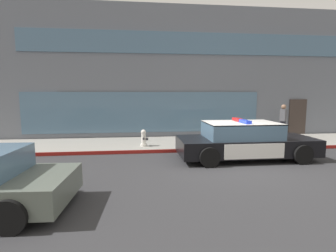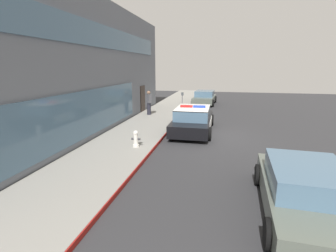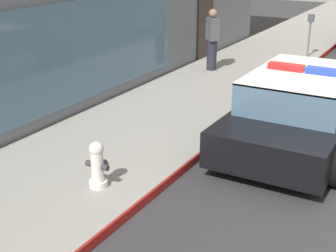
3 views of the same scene
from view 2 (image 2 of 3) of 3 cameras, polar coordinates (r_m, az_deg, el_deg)
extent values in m
plane|color=#303033|center=(13.22, 8.67, -2.30)|extent=(48.00, 48.00, 0.00)
cube|color=gray|center=(13.87, -6.62, -1.16)|extent=(48.00, 3.16, 0.15)
cube|color=maroon|center=(13.46, -0.18, -1.52)|extent=(28.80, 0.04, 0.14)
cube|color=slate|center=(16.65, -30.54, 11.35)|extent=(20.39, 10.29, 6.94)
cube|color=slate|center=(11.77, -18.50, 2.47)|extent=(12.24, 0.08, 2.10)
cube|color=#382D28|center=(19.61, -5.78, 6.03)|extent=(1.00, 0.08, 2.10)
cube|color=slate|center=(13.83, -14.30, 19.07)|extent=(17.13, 0.08, 1.10)
cube|color=black|center=(14.01, 5.69, 0.80)|extent=(5.01, 1.95, 0.60)
cube|color=silver|center=(15.54, 6.35, 2.65)|extent=(1.71, 1.90, 0.05)
cube|color=silver|center=(12.28, 4.82, -0.20)|extent=(1.41, 1.90, 0.05)
cube|color=silver|center=(14.05, 1.67, 0.89)|extent=(2.10, 0.03, 0.51)
cube|color=silver|center=(13.85, 9.68, 0.52)|extent=(2.10, 0.03, 0.51)
cube|color=yellow|center=(14.05, 1.60, 0.89)|extent=(0.22, 0.01, 0.26)
cube|color=slate|center=(13.70, 5.65, 2.94)|extent=(2.61, 1.75, 0.60)
cube|color=silver|center=(13.66, 5.68, 4.14)|extent=(2.61, 1.75, 0.04)
cube|color=red|center=(13.68, 4.23, 4.53)|extent=(0.20, 0.66, 0.11)
cube|color=blue|center=(13.61, 7.15, 4.41)|extent=(0.20, 0.66, 0.11)
cylinder|color=black|center=(15.77, 2.83, 1.67)|extent=(0.68, 0.22, 0.68)
cylinder|color=black|center=(15.60, 9.88, 1.35)|extent=(0.68, 0.22, 0.68)
cylinder|color=black|center=(12.60, 0.47, -1.32)|extent=(0.68, 0.22, 0.68)
cylinder|color=black|center=(12.38, 9.30, -1.76)|extent=(0.68, 0.22, 0.68)
cylinder|color=silver|center=(10.98, -7.28, -4.44)|extent=(0.28, 0.28, 0.10)
cylinder|color=silver|center=(10.90, -7.32, -3.06)|extent=(0.19, 0.19, 0.45)
sphere|color=silver|center=(10.82, -7.37, -1.58)|extent=(0.22, 0.22, 0.22)
cylinder|color=#333338|center=(10.80, -7.38, -1.19)|extent=(0.06, 0.06, 0.05)
cylinder|color=#333338|center=(10.84, -6.60, -2.99)|extent=(0.09, 0.10, 0.09)
cylinder|color=#333338|center=(10.94, -8.04, -2.90)|extent=(0.09, 0.10, 0.09)
cylinder|color=#333338|center=(11.04, -7.06, -2.93)|extent=(0.10, 0.12, 0.12)
cube|color=#596056|center=(24.44, 8.30, 6.06)|extent=(4.36, 2.08, 0.56)
cube|color=slate|center=(24.38, 8.34, 7.30)|extent=(2.31, 1.78, 0.56)
cylinder|color=black|center=(25.96, 6.65, 6.18)|extent=(0.65, 0.24, 0.64)
cylinder|color=black|center=(25.76, 10.72, 5.98)|extent=(0.65, 0.24, 0.64)
cylinder|color=black|center=(23.21, 5.59, 5.36)|extent=(0.65, 0.24, 0.64)
cylinder|color=black|center=(22.98, 10.14, 5.13)|extent=(0.65, 0.24, 0.64)
cube|color=#596056|center=(7.07, 28.70, -14.04)|extent=(4.48, 2.13, 0.56)
cube|color=slate|center=(6.85, 29.20, -10.07)|extent=(2.37, 1.82, 0.56)
cylinder|color=black|center=(5.74, 22.13, -21.83)|extent=(0.65, 0.24, 0.64)
cylinder|color=black|center=(8.65, 32.57, -10.69)|extent=(0.65, 0.24, 0.64)
cylinder|color=black|center=(8.27, 19.93, -10.38)|extent=(0.65, 0.24, 0.64)
cylinder|color=#23232D|center=(18.11, -4.36, 3.93)|extent=(0.28, 0.28, 0.85)
cube|color=#4C4C51|center=(18.01, -4.40, 6.24)|extent=(0.46, 0.47, 0.62)
sphere|color=#8C664C|center=(17.96, -4.42, 7.60)|extent=(0.24, 0.24, 0.24)
cylinder|color=slate|center=(20.61, 3.25, 5.45)|extent=(0.06, 0.06, 1.10)
cube|color=#474C51|center=(20.53, 3.28, 7.30)|extent=(0.12, 0.18, 0.24)
camera|label=1|loc=(12.34, 50.18, 3.47)|focal=27.69mm
camera|label=3|loc=(4.76, 20.28, 13.43)|focal=52.03mm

